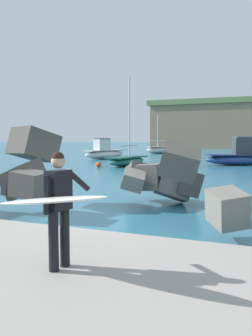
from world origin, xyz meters
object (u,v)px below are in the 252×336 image
boat_mid_left (159,150)px  mooring_buoy_inner (99,165)px  boat_near_right (127,160)px  surfer_with_board (55,202)px  boat_near_centre (104,152)px  boat_near_left (240,157)px

boat_mid_left → mooring_buoy_inner: (3.14, -26.58, -0.36)m
boat_near_right → surfer_with_board: bearing=-70.6°
mooring_buoy_inner → boat_near_centre: bearing=113.4°
surfer_with_board → boat_mid_left: (-12.47, 46.66, -0.70)m
surfer_with_board → mooring_buoy_inner: surfer_with_board is taller
boat_near_left → boat_near_centre: size_ratio=0.94×
boat_near_centre → boat_mid_left: 15.86m
boat_near_left → boat_near_right: size_ratio=0.83×
boat_near_centre → boat_near_right: 10.41m
boat_near_left → boat_mid_left: bearing=123.1°
boat_near_left → boat_mid_left: (-13.02, 19.94, -0.15)m
surfer_with_board → mooring_buoy_inner: 22.17m
boat_near_centre → boat_near_right: size_ratio=0.88×
boat_mid_left → mooring_buoy_inner: bearing=-83.3°
mooring_buoy_inner → boat_near_right: bearing=59.2°
boat_mid_left → mooring_buoy_inner: 26.77m
boat_near_right → boat_mid_left: 24.64m
surfer_with_board → boat_near_centre: (-14.02, 30.88, -0.56)m
surfer_with_board → mooring_buoy_inner: (-9.33, 20.08, -1.06)m
boat_mid_left → mooring_buoy_inner: size_ratio=13.12×
surfer_with_board → boat_near_right: 23.82m
boat_near_right → mooring_buoy_inner: boat_near_right is taller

